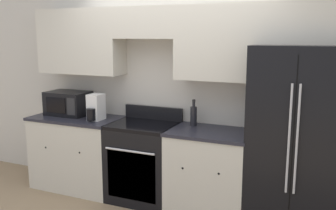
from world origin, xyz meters
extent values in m
cube|color=beige|center=(0.00, 0.66, 1.30)|extent=(8.00, 0.06, 2.60)
cube|color=beige|center=(-1.27, 0.46, 1.88)|extent=(1.14, 0.33, 0.81)
cube|color=beige|center=(-0.32, 0.46, 2.11)|extent=(0.77, 0.33, 0.36)
cube|color=beige|center=(0.95, 0.46, 1.88)|extent=(1.78, 0.33, 0.81)
cube|color=beige|center=(-1.27, 0.31, 0.45)|extent=(1.14, 0.62, 0.90)
cube|color=#23232D|center=(-1.27, 0.31, 0.92)|extent=(1.16, 0.64, 0.03)
sphere|color=black|center=(-1.53, 0.00, 0.59)|extent=(0.03, 0.03, 0.03)
sphere|color=black|center=(-1.02, 0.00, 0.59)|extent=(0.03, 0.03, 0.03)
cube|color=beige|center=(0.50, 0.31, 0.45)|extent=(0.87, 0.62, 0.90)
cube|color=#23232D|center=(0.50, 0.31, 0.92)|extent=(0.90, 0.64, 0.03)
sphere|color=black|center=(0.30, 0.00, 0.59)|extent=(0.03, 0.03, 0.03)
sphere|color=black|center=(0.70, 0.00, 0.59)|extent=(0.03, 0.03, 0.03)
cube|color=black|center=(-0.32, 0.31, 0.45)|extent=(0.77, 0.62, 0.90)
cube|color=black|center=(-0.32, 0.01, 0.40)|extent=(0.61, 0.01, 0.58)
cube|color=black|center=(-0.32, 0.31, 0.92)|extent=(0.77, 0.62, 0.04)
cube|color=black|center=(-0.32, 0.59, 1.02)|extent=(0.77, 0.04, 0.16)
cylinder|color=silver|center=(-0.32, -0.02, 0.70)|extent=(0.61, 0.02, 0.02)
cube|color=black|center=(1.39, 0.36, 0.94)|extent=(0.91, 0.72, 1.87)
cube|color=black|center=(1.39, 0.00, 0.94)|extent=(0.01, 0.01, 1.72)
cylinder|color=#B7B7BC|center=(1.35, -0.02, 1.03)|extent=(0.02, 0.02, 1.03)
cylinder|color=#B7B7BC|center=(1.42, -0.02, 1.03)|extent=(0.02, 0.02, 1.03)
cube|color=black|center=(-1.45, 0.38, 1.09)|extent=(0.54, 0.36, 0.31)
cube|color=black|center=(-1.50, 0.20, 1.09)|extent=(0.30, 0.01, 0.20)
cube|color=#262628|center=(-1.26, 0.20, 1.09)|extent=(0.12, 0.01, 0.21)
cylinder|color=black|center=(0.25, 0.48, 1.05)|extent=(0.08, 0.08, 0.22)
cylinder|color=black|center=(0.25, 0.48, 1.19)|extent=(0.03, 0.03, 0.06)
cylinder|color=black|center=(0.25, 0.48, 1.23)|extent=(0.04, 0.04, 0.02)
cube|color=white|center=(-0.95, 0.27, 1.10)|extent=(0.16, 0.19, 0.32)
cylinder|color=black|center=(-0.95, 0.17, 1.03)|extent=(0.11, 0.11, 0.14)
camera|label=1|loc=(1.67, -3.49, 1.97)|focal=40.00mm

